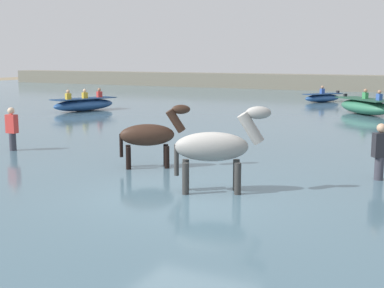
# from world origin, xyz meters

# --- Properties ---
(ground_plane) EXTENTS (120.00, 120.00, 0.00)m
(ground_plane) POSITION_xyz_m (0.00, 0.00, 0.00)
(ground_plane) COLOR #84755B
(water_surface) EXTENTS (90.00, 90.00, 0.37)m
(water_surface) POSITION_xyz_m (0.00, 10.00, 0.18)
(water_surface) COLOR #476675
(water_surface) RESTS_ON ground
(horse_lead_grey) EXTENTS (1.86, 1.20, 2.10)m
(horse_lead_grey) POSITION_xyz_m (0.39, 0.57, 1.25)
(horse_lead_grey) COLOR gray
(horse_lead_grey) RESTS_ON ground
(horse_trailing_dark_bay) EXTENTS (1.61, 1.27, 1.91)m
(horse_trailing_dark_bay) POSITION_xyz_m (-2.07, 2.03, 1.13)
(horse_trailing_dark_bay) COLOR #382319
(horse_trailing_dark_bay) RESTS_ON ground
(boat_mid_channel) EXTENTS (3.41, 3.45, 1.22)m
(boat_mid_channel) POSITION_xyz_m (0.42, 17.40, 0.74)
(boat_mid_channel) COLOR #337556
(boat_mid_channel) RESTS_ON water_surface
(boat_distant_west) EXTENTS (2.16, 2.71, 1.00)m
(boat_distant_west) POSITION_xyz_m (-3.16, 23.56, 0.63)
(boat_distant_west) COLOR #28518E
(boat_distant_west) RESTS_ON water_surface
(boat_far_inshore) EXTENTS (2.05, 3.68, 1.12)m
(boat_far_inshore) POSITION_xyz_m (-12.64, 12.45, 0.70)
(boat_far_inshore) COLOR #28518E
(boat_far_inshore) RESTS_ON water_surface
(person_spectator_far) EXTENTS (0.33, 0.22, 1.63)m
(person_spectator_far) POSITION_xyz_m (-6.93, 2.21, 0.87)
(person_spectator_far) COLOR #383842
(person_spectator_far) RESTS_ON ground
(person_wading_close) EXTENTS (0.38, 0.35, 1.63)m
(person_wading_close) POSITION_xyz_m (3.15, 3.24, 0.87)
(person_wading_close) COLOR #383842
(person_wading_close) RESTS_ON ground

